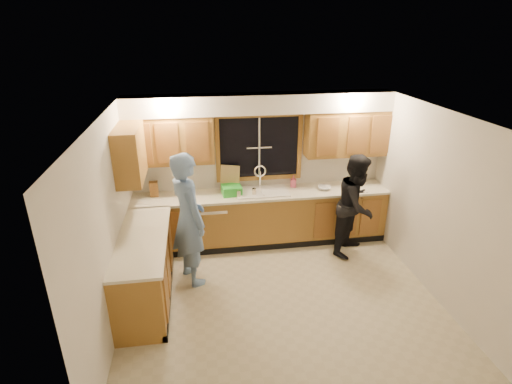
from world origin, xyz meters
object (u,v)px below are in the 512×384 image
Objects in this scene: soap_bottle at (293,181)px; bowl at (324,188)px; dishwasher at (211,224)px; stove at (140,294)px; sink at (262,195)px; woman at (356,205)px; man at (189,219)px; knife_block at (154,189)px; dish_crate at (232,190)px.

soap_bottle reaches higher than bowl.
soap_bottle is (1.42, 0.17, 0.61)m from dishwasher.
dishwasher is 2.04m from stove.
soap_bottle is at bearing 39.87° from stove.
sink is at bearing 45.39° from stove.
soap_bottle is at bearing 93.85° from woman.
bowl is (2.25, 0.88, -0.02)m from man.
man is 8.04× the size of knife_block.
sink is 2.77× the size of dish_crate.
soap_bottle is 0.94× the size of bowl.
dishwasher is at bearing 179.07° from bowl.
man is 1.17× the size of woman.
dishwasher is 1.09m from knife_block.
dish_crate is at bearing -61.81° from man.
dishwasher is 0.49× the size of woman.
stove is 2.90× the size of dish_crate.
woman is (1.43, -0.54, -0.03)m from sink.
bowl is at bearing 79.92° from woman.
sink is at bearing -77.03° from man.
dish_crate is at bearing 1.24° from dishwasher.
stove is 4.46× the size of soap_bottle.
soap_bottle is at bearing 15.11° from sink.
dishwasher is at bearing -179.01° from sink.
bowl is (-0.38, 0.49, 0.12)m from woman.
bowl is at bearing -0.93° from dishwasher.
knife_block is at bearing 176.31° from sink.
dish_crate is at bearing 117.15° from woman.
woman is 5.35× the size of dish_crate.
man reaches higher than stove.
knife_block is (-0.88, 0.13, 0.63)m from dishwasher.
sink is 3.56× the size of knife_block.
stove is 3.50m from woman.
stove is 2.03m from knife_block.
dishwasher is 3.81× the size of bowl.
dishwasher is 0.42× the size of man.
man is at bearing 55.75° from stove.
sink reaches higher than dishwasher.
knife_block is at bearing 171.87° from dishwasher.
sink reaches higher than stove.
man is at bearing -142.05° from sink.
dish_crate is (0.69, 0.92, 0.02)m from man.
knife_block is at bearing 2.70° from man.
stove is 0.54× the size of woman.
knife_block is (-1.73, 0.11, 0.18)m from sink.
woman is 0.63m from bowl.
soap_bottle is (-0.86, 0.69, 0.19)m from woman.
woman is 1.12m from soap_bottle.
dishwasher is 1.12m from man.
dishwasher is 2.38m from woman.
man is 9.02× the size of bowl.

